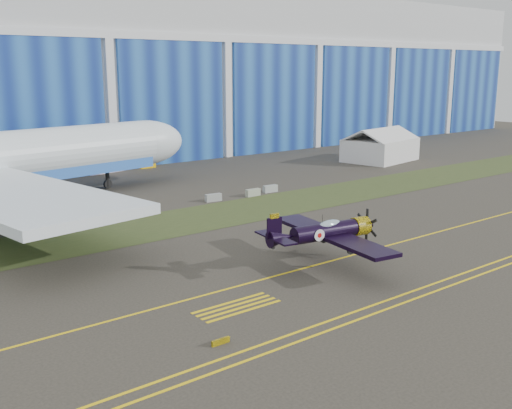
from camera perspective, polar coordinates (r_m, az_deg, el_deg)
ground at (r=57.46m, az=7.94°, el=-2.96°), size 260.00×260.00×0.00m
grass_median at (r=67.60m, az=-0.58°, el=-0.42°), size 260.00×10.00×0.02m
hangar at (r=117.11m, az=-18.43°, el=11.90°), size 220.00×45.70×30.00m
taxiway_centreline at (r=54.25m, az=11.73°, el=-4.04°), size 200.00×0.20×0.02m
edge_line_near at (r=49.00m, az=20.24°, el=-6.43°), size 80.00×0.20×0.02m
edge_line_far at (r=49.49m, az=19.26°, el=-6.16°), size 80.00×0.20×0.02m
hold_short_ladder at (r=40.41m, az=-1.84°, el=-9.71°), size 6.00×2.40×0.02m
guard_board_left at (r=35.32m, az=-3.39°, el=-12.89°), size 1.20×0.15×0.35m
warbird at (r=48.04m, az=6.63°, el=-2.57°), size 13.11×15.07×4.03m
tent at (r=105.29m, az=11.76°, el=5.63°), size 13.63×11.00×5.68m
shipping_container at (r=94.45m, az=-14.34°, el=3.75°), size 6.33×3.69×2.57m
tug at (r=97.67m, az=-10.41°, el=3.91°), size 2.59×1.62×1.51m
gse_box at (r=129.87m, az=12.28°, el=6.06°), size 3.35×2.37×1.82m
barrier_a at (r=71.67m, az=-4.08°, el=0.66°), size 2.06×0.83×0.90m
barrier_b at (r=74.40m, az=-0.29°, el=1.14°), size 2.01×0.65×0.90m
barrier_c at (r=76.82m, az=1.37°, el=1.51°), size 2.03×0.71×0.90m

